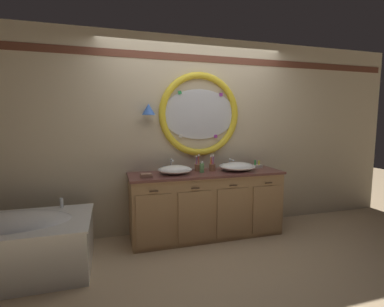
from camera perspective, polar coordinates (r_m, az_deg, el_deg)
ground_plane at (r=3.60m, az=3.33°, el=-17.96°), size 14.00×14.00×0.00m
back_wall_assembly at (r=3.83m, az=0.53°, el=4.15°), size 6.40×0.26×2.60m
vanity_counter at (r=3.70m, az=2.94°, el=-10.21°), size 1.98×0.60×0.84m
bathtub at (r=3.34m, az=-32.74°, el=-15.09°), size 1.45×0.90×0.63m
sink_basin_left at (r=3.45m, az=-3.47°, el=-3.34°), size 0.42×0.42×0.11m
sink_basin_right at (r=3.73m, az=9.22°, el=-2.64°), size 0.48×0.48×0.11m
faucet_set_left at (r=3.66m, az=-4.27°, el=-2.60°), size 0.22×0.15×0.16m
faucet_set_right at (r=3.93m, az=7.81°, el=-2.14°), size 0.24×0.15×0.14m
toothbrush_holder_left at (r=3.67m, az=1.17°, el=-2.78°), size 0.09×0.09×0.22m
toothbrush_holder_right at (r=3.68m, az=4.15°, el=-2.71°), size 0.09×0.09×0.22m
soap_dispenser at (r=3.56m, az=2.06°, el=-2.89°), size 0.06×0.06×0.15m
folded_hand_towel at (r=3.31m, az=-9.33°, el=-4.47°), size 0.14×0.11×0.04m
toiletry_basket at (r=4.00m, az=13.15°, el=-2.49°), size 0.13×0.08×0.12m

